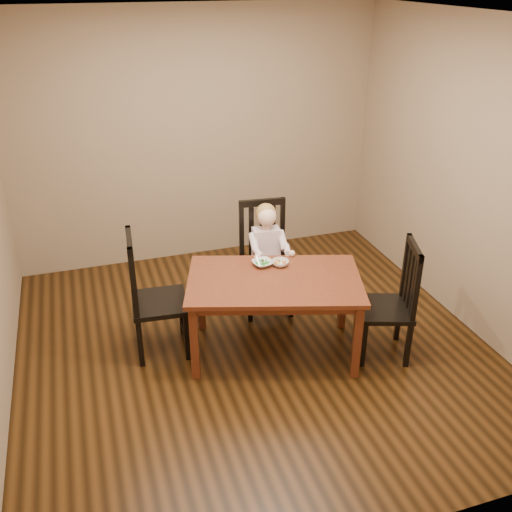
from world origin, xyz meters
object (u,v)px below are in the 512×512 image
object	(u,v)px
toddler	(267,248)
dining_table	(274,288)
chair_right	(391,303)
chair_child	(265,259)
chair_left	(152,297)
bowl_veg	(280,263)
bowl_peas	(263,263)

from	to	relation	value
toddler	dining_table	bearing A→B (deg)	82.04
dining_table	chair_right	xyz separation A→B (m)	(0.92, -0.33, -0.13)
chair_child	toddler	bearing A→B (deg)	90.00
chair_left	chair_right	bearing A→B (deg)	75.40
chair_left	chair_child	bearing A→B (deg)	113.78
dining_table	bowl_veg	bearing A→B (deg)	58.89
bowl_peas	chair_child	bearing A→B (deg)	68.56
chair_child	chair_right	world-z (taller)	chair_child
bowl_peas	chair_left	bearing A→B (deg)	175.48
toddler	bowl_veg	distance (m)	0.47
chair_right	bowl_peas	world-z (taller)	chair_right
dining_table	toddler	world-z (taller)	toddler
dining_table	toddler	size ratio (longest dim) A/B	2.83
chair_child	bowl_veg	size ratio (longest dim) A/B	7.26
dining_table	bowl_veg	distance (m)	0.26
dining_table	toddler	bearing A→B (deg)	76.54
chair_child	toddler	distance (m)	0.16
dining_table	chair_left	world-z (taller)	chair_left
bowl_peas	bowl_veg	xyz separation A→B (m)	(0.14, -0.05, 0.00)
chair_child	dining_table	bearing A→B (deg)	82.62
dining_table	bowl_peas	xyz separation A→B (m)	(-0.02, 0.25, 0.10)
chair_child	bowl_veg	xyz separation A→B (m)	(-0.04, -0.51, 0.22)
chair_left	chair_right	size ratio (longest dim) A/B	1.06
dining_table	toddler	xyz separation A→B (m)	(0.16, 0.67, 0.03)
chair_child	chair_right	xyz separation A→B (m)	(0.75, -1.05, -0.01)
dining_table	chair_right	distance (m)	0.99
chair_child	chair_right	bearing A→B (deg)	131.14
bowl_peas	dining_table	bearing A→B (deg)	-85.81
bowl_veg	toddler	bearing A→B (deg)	85.67
chair_left	toddler	bearing A→B (deg)	111.37
bowl_peas	bowl_veg	world-z (taller)	bowl_veg
dining_table	bowl_peas	world-z (taller)	bowl_peas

